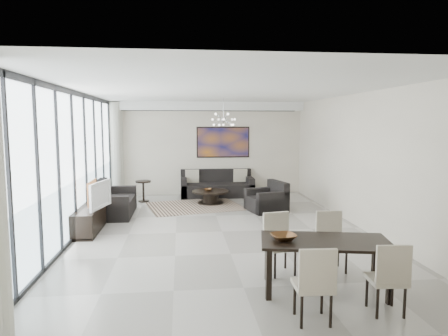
{
  "coord_description": "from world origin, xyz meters",
  "views": [
    {
      "loc": [
        -0.84,
        -8.1,
        2.26
      ],
      "look_at": [
        0.12,
        0.77,
        1.25
      ],
      "focal_mm": 32.0,
      "sensor_mm": 36.0,
      "label": 1
    }
  ],
  "objects": [
    {
      "name": "room_shell",
      "position": [
        0.46,
        0.0,
        1.45
      ],
      "size": [
        6.0,
        9.0,
        2.9
      ],
      "color": "#A8A39B",
      "rests_on": "ground"
    },
    {
      "name": "window_wall",
      "position": [
        -2.86,
        0.0,
        1.47
      ],
      "size": [
        0.37,
        8.95,
        2.9
      ],
      "color": "white",
      "rests_on": "floor"
    },
    {
      "name": "soffit",
      "position": [
        0.0,
        4.3,
        2.77
      ],
      "size": [
        5.98,
        0.4,
        0.26
      ],
      "primitive_type": "cube",
      "color": "white",
      "rests_on": "room_shell"
    },
    {
      "name": "painting",
      "position": [
        0.5,
        4.47,
        1.65
      ],
      "size": [
        1.68,
        0.04,
        0.98
      ],
      "primitive_type": "cube",
      "color": "#A55B17",
      "rests_on": "room_shell"
    },
    {
      "name": "chandelier",
      "position": [
        0.3,
        2.5,
        2.35
      ],
      "size": [
        0.66,
        0.66,
        0.71
      ],
      "color": "silver",
      "rests_on": "room_shell"
    },
    {
      "name": "rug",
      "position": [
        -0.48,
        2.6,
        0.01
      ],
      "size": [
        2.78,
        2.37,
        0.01
      ],
      "primitive_type": "cube",
      "rotation": [
        0.0,
        0.0,
        0.23
      ],
      "color": "black",
      "rests_on": "floor"
    },
    {
      "name": "coffee_table",
      "position": [
        -0.02,
        2.96,
        0.2
      ],
      "size": [
        1.03,
        1.03,
        0.36
      ],
      "color": "black",
      "rests_on": "floor"
    },
    {
      "name": "bowl_coffee",
      "position": [
        -0.09,
        2.9,
        0.4
      ],
      "size": [
        0.22,
        0.22,
        0.07
      ],
      "primitive_type": "imported",
      "rotation": [
        0.0,
        0.0,
        -0.02
      ],
      "color": "brown",
      "rests_on": "coffee_table"
    },
    {
      "name": "sofa_main",
      "position": [
        0.26,
        4.07,
        0.27
      ],
      "size": [
        2.22,
        0.91,
        0.81
      ],
      "color": "black",
      "rests_on": "floor"
    },
    {
      "name": "loveseat",
      "position": [
        -2.55,
        1.8,
        0.28
      ],
      "size": [
        0.93,
        1.65,
        0.83
      ],
      "color": "black",
      "rests_on": "floor"
    },
    {
      "name": "armchair",
      "position": [
        1.37,
        1.82,
        0.26
      ],
      "size": [
        1.07,
        1.1,
        0.76
      ],
      "color": "black",
      "rests_on": "floor"
    },
    {
      "name": "side_table",
      "position": [
        -1.92,
        3.41,
        0.41
      ],
      "size": [
        0.44,
        0.44,
        0.61
      ],
      "color": "black",
      "rests_on": "floor"
    },
    {
      "name": "tv_console",
      "position": [
        -2.76,
        0.36,
        0.25
      ],
      "size": [
        0.45,
        1.59,
        0.5
      ],
      "primitive_type": "cube",
      "color": "black",
      "rests_on": "floor"
    },
    {
      "name": "television",
      "position": [
        -2.6,
        0.29,
        0.78
      ],
      "size": [
        0.34,
        0.97,
        0.56
      ],
      "primitive_type": "imported",
      "rotation": [
        0.0,
        0.0,
        1.35
      ],
      "color": "gray",
      "rests_on": "tv_console"
    },
    {
      "name": "dining_table",
      "position": [
        1.06,
        -3.1,
        0.62
      ],
      "size": [
        1.83,
        1.16,
        0.71
      ],
      "color": "black",
      "rests_on": "floor"
    },
    {
      "name": "dining_chair_sw",
      "position": [
        0.63,
        -3.96,
        0.52
      ],
      "size": [
        0.44,
        0.44,
        0.91
      ],
      "color": "beige",
      "rests_on": "floor"
    },
    {
      "name": "dining_chair_se",
      "position": [
        1.56,
        -3.85,
        0.5
      ],
      "size": [
        0.44,
        0.44,
        0.88
      ],
      "color": "beige",
      "rests_on": "floor"
    },
    {
      "name": "dining_chair_nw",
      "position": [
        0.62,
        -2.32,
        0.52
      ],
      "size": [
        0.49,
        0.49,
        0.9
      ],
      "color": "beige",
      "rests_on": "floor"
    },
    {
      "name": "dining_chair_ne",
      "position": [
        1.45,
        -2.29,
        0.51
      ],
      "size": [
        0.42,
        0.42,
        0.89
      ],
      "color": "beige",
      "rests_on": "floor"
    },
    {
      "name": "bowl_dining",
      "position": [
        0.51,
        -3.03,
        0.75
      ],
      "size": [
        0.39,
        0.39,
        0.08
      ],
      "primitive_type": "imported",
      "rotation": [
        0.0,
        0.0,
        0.18
      ],
      "color": "brown",
      "rests_on": "dining_table"
    }
  ]
}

